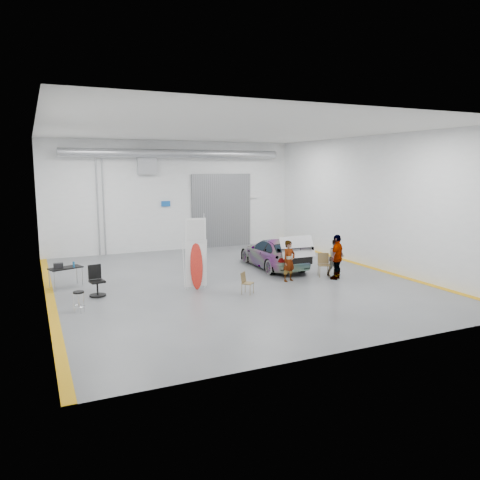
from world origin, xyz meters
name	(u,v)px	position (x,y,z in m)	size (l,w,h in m)	color
ground	(231,281)	(0.00, 0.00, 0.00)	(16.00, 16.00, 0.00)	#5B5E62
room_shell	(216,179)	(0.24, 2.22, 4.08)	(14.02, 16.18, 6.01)	silver
sedan_car	(274,253)	(2.80, 1.57, 0.66)	(1.87, 4.59, 1.33)	silver
person_a	(289,261)	(2.10, -1.02, 0.84)	(0.61, 0.40, 1.67)	brown
person_b	(336,258)	(4.40, -1.02, 0.79)	(0.77, 0.59, 1.58)	teal
person_c	(337,257)	(4.08, -1.52, 0.93)	(1.08, 0.45, 1.87)	#A85738
surfboard_display	(197,259)	(-1.70, -0.66, 1.16)	(0.81, 0.26, 2.87)	white
folding_chair_near	(247,287)	(-0.26, -2.10, 0.25)	(0.53, 0.59, 0.80)	brown
folding_chair_far	(324,269)	(3.87, -0.90, 0.30)	(0.61, 0.65, 0.97)	brown
shop_stool	(79,302)	(-6.08, -1.93, 0.35)	(0.36, 0.36, 0.70)	black
work_table	(64,268)	(-6.27, 1.76, 0.76)	(1.33, 0.97, 0.98)	#94969C
office_chair	(97,283)	(-5.28, -0.10, 0.48)	(0.59, 0.60, 1.10)	black
trunk_lid	(297,245)	(2.80, -0.47, 1.35)	(1.55, 0.94, 0.04)	silver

